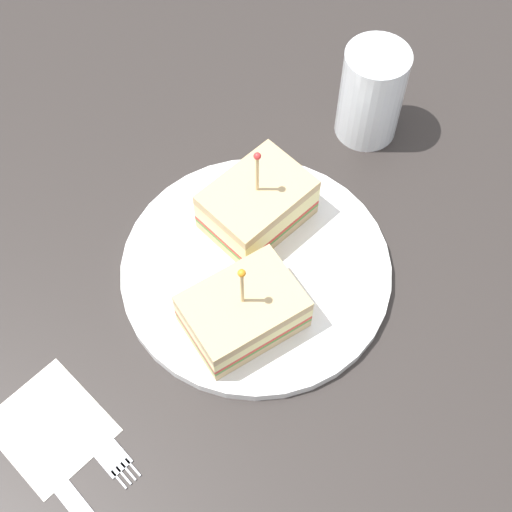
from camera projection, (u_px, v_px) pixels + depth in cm
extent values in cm
cube|color=#2D2826|center=(256.00, 277.00, 72.79)|extent=(113.16, 113.16, 2.00)
cylinder|color=white|center=(256.00, 269.00, 71.41)|extent=(26.09, 26.09, 1.18)
cube|color=tan|center=(243.00, 319.00, 67.43)|extent=(8.84, 11.25, 1.15)
cube|color=#478438|center=(243.00, 316.00, 66.77)|extent=(8.84, 11.25, 0.40)
cube|color=red|center=(243.00, 314.00, 66.38)|extent=(8.84, 11.25, 0.50)
cube|color=#EFE093|center=(243.00, 309.00, 65.62)|extent=(8.84, 11.25, 1.26)
cube|color=tan|center=(243.00, 303.00, 64.57)|extent=(8.84, 11.25, 1.15)
cylinder|color=tan|center=(242.00, 289.00, 62.22)|extent=(0.30, 0.30, 5.45)
sphere|color=orange|center=(242.00, 273.00, 59.86)|extent=(0.70, 0.70, 0.70)
cube|color=tan|center=(257.00, 216.00, 73.14)|extent=(10.36, 11.90, 1.15)
cube|color=#478438|center=(257.00, 212.00, 72.48)|extent=(10.36, 11.90, 0.40)
cube|color=red|center=(257.00, 209.00, 72.09)|extent=(10.36, 11.90, 0.50)
cube|color=#EFE093|center=(257.00, 202.00, 71.02)|extent=(10.36, 11.90, 1.96)
cube|color=tan|center=(257.00, 193.00, 69.68)|extent=(10.36, 11.90, 1.15)
cylinder|color=tan|center=(257.00, 175.00, 67.27)|extent=(0.30, 0.30, 5.57)
sphere|color=red|center=(257.00, 156.00, 64.87)|extent=(0.70, 0.70, 0.70)
cylinder|color=#B74C33|center=(370.00, 100.00, 77.15)|extent=(5.89, 5.89, 9.06)
cylinder|color=white|center=(371.00, 94.00, 76.36)|extent=(6.69, 6.69, 10.90)
cube|color=beige|center=(50.00, 427.00, 64.10)|extent=(12.07, 11.57, 0.15)
cube|color=silver|center=(70.00, 408.00, 64.84)|extent=(7.36, 3.35, 0.35)
cube|color=silver|center=(110.00, 454.00, 62.79)|extent=(4.15, 3.36, 0.35)
cube|color=silver|center=(119.00, 479.00, 61.72)|extent=(1.93, 0.90, 0.35)
cube|color=silver|center=(124.00, 475.00, 61.90)|extent=(1.93, 0.90, 0.35)
cube|color=silver|center=(128.00, 471.00, 62.07)|extent=(1.93, 0.90, 0.35)
cube|color=silver|center=(133.00, 467.00, 62.24)|extent=(1.93, 0.90, 0.35)
cube|color=silver|center=(29.00, 445.00, 63.19)|extent=(7.01, 3.15, 0.35)
cube|color=silver|center=(66.00, 492.00, 61.19)|extent=(7.08, 3.89, 0.24)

